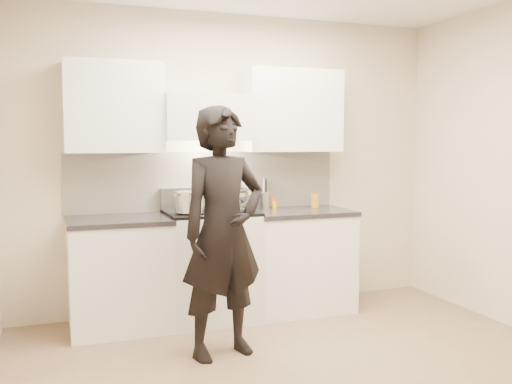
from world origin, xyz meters
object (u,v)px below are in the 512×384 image
wok (227,195)px  person (223,232)px  counter_right (298,260)px  stove (211,265)px  utensil_crock (265,199)px

wok → person: (-0.33, -1.00, -0.17)m
wok → counter_right: bearing=-12.7°
stove → wok: 0.64m
stove → counter_right: stove is taller
stove → wok: size_ratio=1.97×
stove → utensil_crock: utensil_crock is taller
person → stove: bearing=66.5°
utensil_crock → person: 1.33m
person → counter_right: bearing=27.4°
stove → person: (-0.14, -0.86, 0.42)m
utensil_crock → person: size_ratio=0.16×
counter_right → utensil_crock: size_ratio=3.24×
wok → stove: bearing=-142.9°
counter_right → utensil_crock: utensil_crock is taller
counter_right → wok: 0.89m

